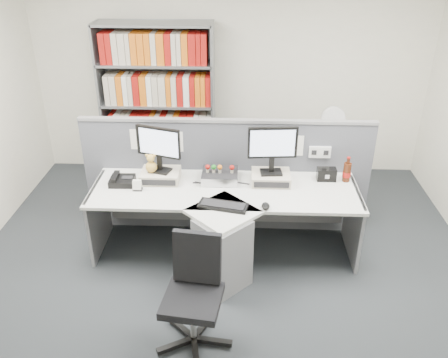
{
  "coord_description": "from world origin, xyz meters",
  "views": [
    {
      "loc": [
        0.16,
        -3.15,
        2.95
      ],
      "look_at": [
        0.0,
        0.65,
        0.92
      ],
      "focal_mm": 37.68,
      "sensor_mm": 36.0,
      "label": 1
    }
  ],
  "objects_px": {
    "mouse": "(266,206)",
    "shelving_unit": "(158,107)",
    "monitor_left": "(158,146)",
    "speaker": "(326,174)",
    "desk": "(224,225)",
    "desktop_pc": "(220,176)",
    "filing_cabinet": "(327,170)",
    "desk_phone": "(122,180)",
    "keyboard": "(223,206)",
    "monitor_right": "(272,146)",
    "desk_calendar": "(137,186)",
    "cola_bottle": "(347,172)",
    "desk_fan": "(333,121)",
    "office_chair": "(194,290)"
  },
  "relations": [
    {
      "from": "shelving_unit",
      "to": "filing_cabinet",
      "type": "bearing_deg",
      "value": -12.07
    },
    {
      "from": "desk",
      "to": "desk_calendar",
      "type": "distance_m",
      "value": 0.91
    },
    {
      "from": "desk",
      "to": "desktop_pc",
      "type": "xyz_separation_m",
      "value": [
        -0.06,
        0.4,
        0.31
      ]
    },
    {
      "from": "cola_bottle",
      "to": "desk_fan",
      "type": "height_order",
      "value": "desk_fan"
    },
    {
      "from": "keyboard",
      "to": "speaker",
      "type": "height_order",
      "value": "speaker"
    },
    {
      "from": "mouse",
      "to": "desk_phone",
      "type": "relative_size",
      "value": 0.49
    },
    {
      "from": "desk_calendar",
      "to": "filing_cabinet",
      "type": "relative_size",
      "value": 0.15
    },
    {
      "from": "monitor_left",
      "to": "mouse",
      "type": "relative_size",
      "value": 3.94
    },
    {
      "from": "monitor_left",
      "to": "speaker",
      "type": "bearing_deg",
      "value": 2.42
    },
    {
      "from": "desk_phone",
      "to": "filing_cabinet",
      "type": "xyz_separation_m",
      "value": [
        2.22,
        1.11,
        -0.41
      ]
    },
    {
      "from": "desk",
      "to": "filing_cabinet",
      "type": "distance_m",
      "value": 1.85
    },
    {
      "from": "monitor_right",
      "to": "desk_phone",
      "type": "bearing_deg",
      "value": -176.32
    },
    {
      "from": "desk_phone",
      "to": "shelving_unit",
      "type": "bearing_deg",
      "value": 85.54
    },
    {
      "from": "desktop_pc",
      "to": "mouse",
      "type": "height_order",
      "value": "desktop_pc"
    },
    {
      "from": "keyboard",
      "to": "desktop_pc",
      "type": "bearing_deg",
      "value": 95.93
    },
    {
      "from": "filing_cabinet",
      "to": "desk_fan",
      "type": "distance_m",
      "value": 0.64
    },
    {
      "from": "keyboard",
      "to": "desk_calendar",
      "type": "relative_size",
      "value": 4.41
    },
    {
      "from": "office_chair",
      "to": "monitor_right",
      "type": "bearing_deg",
      "value": 64.57
    },
    {
      "from": "desk",
      "to": "speaker",
      "type": "height_order",
      "value": "speaker"
    },
    {
      "from": "cola_bottle",
      "to": "monitor_left",
      "type": "bearing_deg",
      "value": -178.22
    },
    {
      "from": "speaker",
      "to": "office_chair",
      "type": "bearing_deg",
      "value": -130.24
    },
    {
      "from": "desk",
      "to": "desk_calendar",
      "type": "relative_size",
      "value": 24.21
    },
    {
      "from": "desk_fan",
      "to": "office_chair",
      "type": "bearing_deg",
      "value": -120.47
    },
    {
      "from": "monitor_left",
      "to": "desktop_pc",
      "type": "distance_m",
      "value": 0.68
    },
    {
      "from": "cola_bottle",
      "to": "filing_cabinet",
      "type": "xyz_separation_m",
      "value": [
        -0.0,
        0.96,
        -0.47
      ]
    },
    {
      "from": "mouse",
      "to": "shelving_unit",
      "type": "xyz_separation_m",
      "value": [
        -1.28,
        1.96,
        0.23
      ]
    },
    {
      "from": "desk_calendar",
      "to": "desk_fan",
      "type": "distance_m",
      "value": 2.39
    },
    {
      "from": "monitor_right",
      "to": "desk_fan",
      "type": "bearing_deg",
      "value": 53.6
    },
    {
      "from": "desk",
      "to": "desk_calendar",
      "type": "bearing_deg",
      "value": 168.66
    },
    {
      "from": "monitor_left",
      "to": "monitor_right",
      "type": "bearing_deg",
      "value": -0.0
    },
    {
      "from": "keyboard",
      "to": "shelving_unit",
      "type": "xyz_separation_m",
      "value": [
        -0.9,
        1.96,
        0.24
      ]
    },
    {
      "from": "desk",
      "to": "cola_bottle",
      "type": "relative_size",
      "value": 9.94
    },
    {
      "from": "shelving_unit",
      "to": "desk",
      "type": "bearing_deg",
      "value": -64.04
    },
    {
      "from": "desk_calendar",
      "to": "keyboard",
      "type": "bearing_deg",
      "value": -18.3
    },
    {
      "from": "monitor_left",
      "to": "speaker",
      "type": "xyz_separation_m",
      "value": [
        1.66,
        0.07,
        -0.31
      ]
    },
    {
      "from": "filing_cabinet",
      "to": "monitor_left",
      "type": "bearing_deg",
      "value": -151.2
    },
    {
      "from": "desk",
      "to": "monitor_right",
      "type": "distance_m",
      "value": 0.88
    },
    {
      "from": "monitor_left",
      "to": "desk_phone",
      "type": "bearing_deg",
      "value": -165.75
    },
    {
      "from": "desktop_pc",
      "to": "keyboard",
      "type": "height_order",
      "value": "desktop_pc"
    },
    {
      "from": "mouse",
      "to": "monitor_left",
      "type": "bearing_deg",
      "value": 154.26
    },
    {
      "from": "monitor_left",
      "to": "keyboard",
      "type": "distance_m",
      "value": 0.89
    },
    {
      "from": "mouse",
      "to": "speaker",
      "type": "distance_m",
      "value": 0.85
    },
    {
      "from": "mouse",
      "to": "desk_phone",
      "type": "distance_m",
      "value": 1.46
    },
    {
      "from": "mouse",
      "to": "desktop_pc",
      "type": "bearing_deg",
      "value": 130.26
    },
    {
      "from": "monitor_left",
      "to": "filing_cabinet",
      "type": "bearing_deg",
      "value": 28.8
    },
    {
      "from": "cola_bottle",
      "to": "shelving_unit",
      "type": "distance_m",
      "value": 2.54
    },
    {
      "from": "mouse",
      "to": "desk_fan",
      "type": "distance_m",
      "value": 1.74
    },
    {
      "from": "desk",
      "to": "shelving_unit",
      "type": "height_order",
      "value": "shelving_unit"
    },
    {
      "from": "shelving_unit",
      "to": "cola_bottle",
      "type": "bearing_deg",
      "value": -33.78
    },
    {
      "from": "monitor_right",
      "to": "desk_calendar",
      "type": "bearing_deg",
      "value": -170.53
    }
  ]
}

